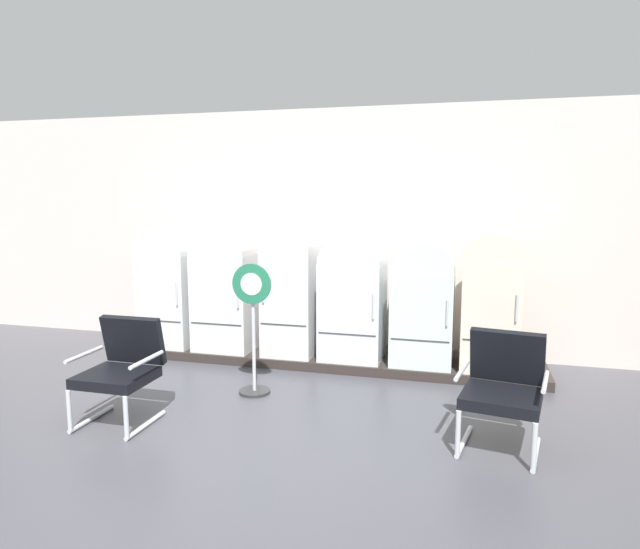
% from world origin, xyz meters
% --- Properties ---
extents(ground, '(12.00, 10.00, 0.05)m').
position_xyz_m(ground, '(0.00, 0.00, -0.03)').
color(ground, '#44454C').
extents(back_wall, '(11.76, 0.12, 3.10)m').
position_xyz_m(back_wall, '(0.00, 3.66, 1.56)').
color(back_wall, silver).
rests_on(back_wall, ground).
extents(display_plinth, '(5.25, 0.95, 0.11)m').
position_xyz_m(display_plinth, '(0.00, 3.02, 0.05)').
color(display_plinth, '#322A26').
rests_on(display_plinth, ground).
extents(refrigerator_0, '(0.66, 0.66, 1.50)m').
position_xyz_m(refrigerator_0, '(-1.94, 2.91, 0.90)').
color(refrigerator_0, white).
rests_on(refrigerator_0, display_plinth).
extents(refrigerator_1, '(0.71, 0.71, 1.54)m').
position_xyz_m(refrigerator_1, '(-1.17, 2.93, 0.92)').
color(refrigerator_1, white).
rests_on(refrigerator_1, display_plinth).
extents(refrigerator_2, '(0.60, 0.67, 1.62)m').
position_xyz_m(refrigerator_2, '(-0.32, 2.91, 0.97)').
color(refrigerator_2, white).
rests_on(refrigerator_2, display_plinth).
extents(refrigerator_3, '(0.71, 0.68, 1.48)m').
position_xyz_m(refrigerator_3, '(0.43, 2.92, 0.89)').
color(refrigerator_3, white).
rests_on(refrigerator_3, display_plinth).
extents(refrigerator_4, '(0.68, 0.72, 1.42)m').
position_xyz_m(refrigerator_4, '(1.24, 2.94, 0.85)').
color(refrigerator_4, silver).
rests_on(refrigerator_4, display_plinth).
extents(refrigerator_5, '(0.61, 0.65, 1.52)m').
position_xyz_m(refrigerator_5, '(1.97, 2.90, 0.92)').
color(refrigerator_5, silver).
rests_on(refrigerator_5, display_plinth).
extents(armchair_left, '(0.66, 0.66, 0.92)m').
position_xyz_m(armchair_left, '(-1.24, 0.82, 0.51)').
color(armchair_left, silver).
rests_on(armchair_left, ground).
extents(armchair_right, '(0.74, 0.75, 0.92)m').
position_xyz_m(armchair_right, '(2.02, 1.16, 0.51)').
color(armchair_right, silver).
rests_on(armchair_right, ground).
extents(sign_stand, '(0.41, 0.32, 1.34)m').
position_xyz_m(sign_stand, '(-0.36, 1.75, 0.61)').
color(sign_stand, '#2D2D30').
rests_on(sign_stand, ground).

